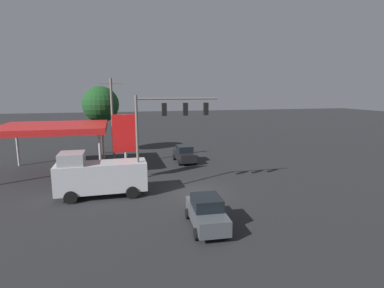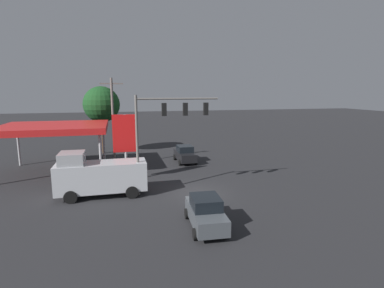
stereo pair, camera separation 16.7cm
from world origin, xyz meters
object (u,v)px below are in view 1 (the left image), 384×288
object	(u,v)px
sedan_waiting	(207,212)
delivery_truck	(99,175)
traffic_signal_assembly	(167,121)
street_tree	(101,105)
price_sign	(125,136)
utility_pole	(113,121)
sedan_far	(184,154)

from	to	relation	value
sedan_waiting	delivery_truck	bearing A→B (deg)	-134.57
traffic_signal_assembly	street_tree	size ratio (longest dim) A/B	0.90
traffic_signal_assembly	price_sign	bearing A→B (deg)	-52.60
sedan_waiting	street_tree	distance (m)	25.78
utility_pole	street_tree	size ratio (longest dim) A/B	1.08
traffic_signal_assembly	utility_pole	xyz separation A→B (m)	(4.17, -9.91, -0.77)
price_sign	delivery_truck	size ratio (longest dim) A/B	0.90
delivery_truck	utility_pole	bearing A→B (deg)	-96.45
traffic_signal_assembly	delivery_truck	world-z (taller)	traffic_signal_assembly
traffic_signal_assembly	sedan_waiting	size ratio (longest dim) A/B	1.74
street_tree	traffic_signal_assembly	bearing A→B (deg)	107.87
utility_pole	price_sign	bearing A→B (deg)	100.44
utility_pole	delivery_truck	xyz separation A→B (m)	(1.07, 9.43, -3.34)
traffic_signal_assembly	price_sign	distance (m)	5.32
traffic_signal_assembly	sedan_far	bearing A→B (deg)	-110.27
price_sign	sedan_far	size ratio (longest dim) A/B	1.37
sedan_far	sedan_waiting	bearing A→B (deg)	-9.41
sedan_waiting	price_sign	bearing A→B (deg)	-154.58
utility_pole	sedan_far	xyz separation A→B (m)	(-7.87, -0.11, -4.08)
street_tree	price_sign	bearing A→B (deg)	100.75
price_sign	sedan_waiting	xyz separation A→B (m)	(-4.31, 10.78, -3.25)
traffic_signal_assembly	utility_pole	world-z (taller)	utility_pole
sedan_waiting	utility_pole	bearing A→B (deg)	-158.43
delivery_truck	sedan_waiting	bearing A→B (deg)	131.84
utility_pole	sedan_waiting	world-z (taller)	utility_pole
traffic_signal_assembly	street_tree	bearing A→B (deg)	-72.13
price_sign	sedan_far	world-z (taller)	price_sign
sedan_waiting	street_tree	bearing A→B (deg)	-160.55
traffic_signal_assembly	street_tree	distance (m)	18.39
traffic_signal_assembly	sedan_waiting	bearing A→B (deg)	100.30
price_sign	sedan_waiting	world-z (taller)	price_sign
sedan_far	sedan_waiting	size ratio (longest dim) A/B	0.98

